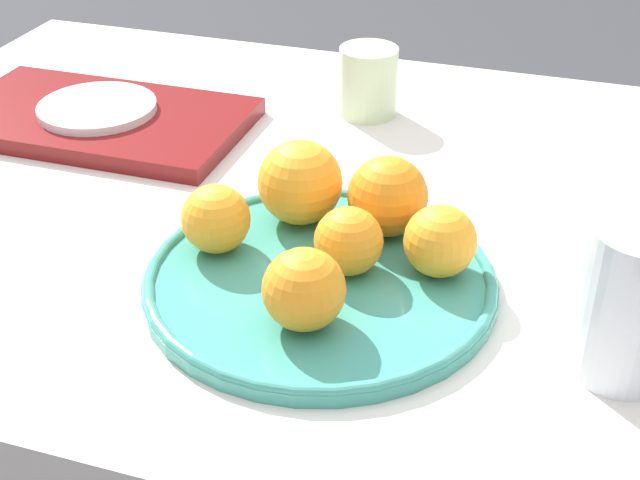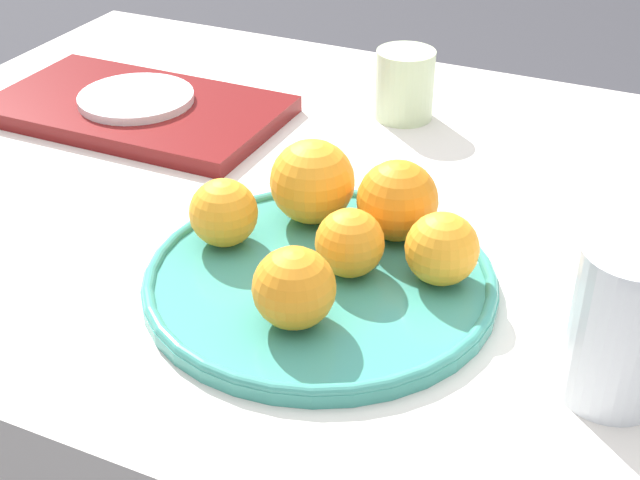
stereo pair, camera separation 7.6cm
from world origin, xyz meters
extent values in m
cube|color=silver|center=(0.00, 0.00, 0.39)|extent=(1.19, 0.82, 0.78)
cylinder|color=teal|center=(0.04, -0.16, 0.78)|extent=(0.31, 0.31, 0.01)
torus|color=teal|center=(0.04, -0.16, 0.79)|extent=(0.31, 0.31, 0.01)
sphere|color=orange|center=(0.06, -0.14, 0.82)|extent=(0.06, 0.06, 0.06)
sphere|color=orange|center=(0.05, -0.23, 0.82)|extent=(0.07, 0.07, 0.07)
sphere|color=orange|center=(-0.07, -0.15, 0.82)|extent=(0.06, 0.06, 0.06)
sphere|color=orange|center=(0.07, -0.07, 0.83)|extent=(0.08, 0.08, 0.08)
sphere|color=orange|center=(0.13, -0.12, 0.82)|extent=(0.06, 0.06, 0.06)
sphere|color=orange|center=(-0.01, -0.07, 0.83)|extent=(0.08, 0.08, 0.08)
cylinder|color=silver|center=(0.29, -0.19, 0.84)|extent=(0.08, 0.08, 0.13)
cube|color=maroon|center=(-0.32, 0.08, 0.79)|extent=(0.35, 0.20, 0.02)
cylinder|color=white|center=(-0.32, 0.08, 0.80)|extent=(0.14, 0.14, 0.01)
cylinder|color=beige|center=(-0.02, 0.21, 0.82)|extent=(0.07, 0.07, 0.08)
camera|label=1|loc=(0.24, -0.77, 1.23)|focal=50.00mm
camera|label=2|loc=(0.31, -0.74, 1.23)|focal=50.00mm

